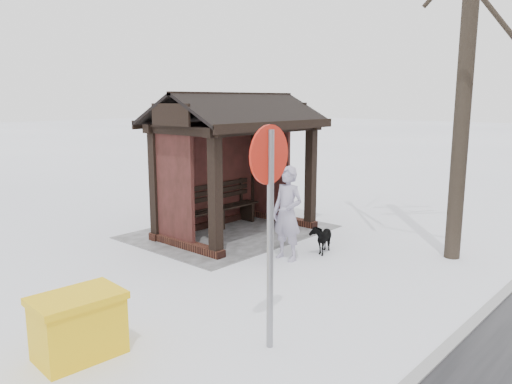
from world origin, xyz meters
TOP-DOWN VIEW (x-y plane):
  - ground at (0.00, 0.00)m, footprint 120.00×120.00m
  - kerb at (0.00, 5.50)m, footprint 120.00×0.15m
  - trampled_patch at (0.00, -0.20)m, footprint 4.20×3.20m
  - bus_shelter at (0.00, -0.16)m, footprint 3.60×2.40m
  - pedestrian at (0.67, 1.94)m, footprint 0.43×0.65m
  - dog at (-0.11, 2.17)m, footprint 0.76×0.52m
  - grit_bin at (5.09, 2.38)m, footprint 1.03×0.75m
  - road_sign at (3.44, 3.86)m, footprint 0.68×0.11m

SIDE VIEW (x-z plane):
  - ground at x=0.00m, z-range 0.00..0.00m
  - trampled_patch at x=0.00m, z-range 0.00..0.02m
  - kerb at x=0.00m, z-range -0.02..0.04m
  - dog at x=-0.11m, z-range 0.00..0.58m
  - grit_bin at x=5.09m, z-range 0.01..0.76m
  - pedestrian at x=0.67m, z-range 0.00..1.76m
  - road_sign at x=3.44m, z-range 0.56..3.23m
  - bus_shelter at x=0.00m, z-range 0.62..3.71m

